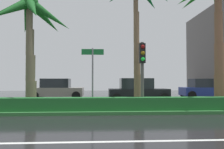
{
  "coord_description": "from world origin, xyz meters",
  "views": [
    {
      "loc": [
        0.73,
        -3.31,
        1.53
      ],
      "look_at": [
        1.66,
        13.66,
        2.05
      ],
      "focal_mm": 33.66,
      "sensor_mm": 36.0,
      "label": 1
    }
  ],
  "objects_px": {
    "palm_tree_centre_right": "(217,3)",
    "car_in_traffic_fourth": "(205,89)",
    "street_name_sign": "(93,70)",
    "palm_tree_centre_left": "(30,21)",
    "traffic_signal_median_right": "(142,63)",
    "car_in_traffic_second": "(57,89)",
    "car_in_traffic_third": "(137,91)"
  },
  "relations": [
    {
      "from": "palm_tree_centre_right",
      "to": "car_in_traffic_fourth",
      "type": "distance_m",
      "value": 9.14
    },
    {
      "from": "palm_tree_centre_left",
      "to": "car_in_traffic_second",
      "type": "relative_size",
      "value": 1.41
    },
    {
      "from": "car_in_traffic_fourth",
      "to": "street_name_sign",
      "type": "bearing_deg",
      "value": -141.28
    },
    {
      "from": "car_in_traffic_second",
      "to": "palm_tree_centre_right",
      "type": "bearing_deg",
      "value": -34.63
    },
    {
      "from": "traffic_signal_median_right",
      "to": "street_name_sign",
      "type": "xyz_separation_m",
      "value": [
        -2.44,
        0.27,
        -0.33
      ]
    },
    {
      "from": "street_name_sign",
      "to": "car_in_traffic_third",
      "type": "relative_size",
      "value": 0.7
    },
    {
      "from": "car_in_traffic_second",
      "to": "traffic_signal_median_right",
      "type": "bearing_deg",
      "value": -54.11
    },
    {
      "from": "car_in_traffic_third",
      "to": "car_in_traffic_fourth",
      "type": "xyz_separation_m",
      "value": [
        6.6,
        2.94,
        0.0
      ]
    },
    {
      "from": "palm_tree_centre_left",
      "to": "traffic_signal_median_right",
      "type": "relative_size",
      "value": 1.84
    },
    {
      "from": "car_in_traffic_fourth",
      "to": "traffic_signal_median_right",
      "type": "bearing_deg",
      "value": -132.08
    },
    {
      "from": "palm_tree_centre_right",
      "to": "street_name_sign",
      "type": "distance_m",
      "value": 7.79
    },
    {
      "from": "palm_tree_centre_right",
      "to": "car_in_traffic_fourth",
      "type": "xyz_separation_m",
      "value": [
        2.88,
        7.1,
        -4.98
      ]
    },
    {
      "from": "car_in_traffic_second",
      "to": "palm_tree_centre_left",
      "type": "bearing_deg",
      "value": -91.16
    },
    {
      "from": "palm_tree_centre_right",
      "to": "car_in_traffic_fourth",
      "type": "height_order",
      "value": "palm_tree_centre_right"
    },
    {
      "from": "palm_tree_centre_left",
      "to": "traffic_signal_median_right",
      "type": "distance_m",
      "value": 6.42
    },
    {
      "from": "traffic_signal_median_right",
      "to": "car_in_traffic_fourth",
      "type": "relative_size",
      "value": 0.76
    },
    {
      "from": "palm_tree_centre_left",
      "to": "street_name_sign",
      "type": "distance_m",
      "value": 4.43
    },
    {
      "from": "traffic_signal_median_right",
      "to": "car_in_traffic_third",
      "type": "bearing_deg",
      "value": 82.62
    },
    {
      "from": "palm_tree_centre_left",
      "to": "car_in_traffic_fourth",
      "type": "relative_size",
      "value": 1.41
    },
    {
      "from": "street_name_sign",
      "to": "palm_tree_centre_left",
      "type": "bearing_deg",
      "value": 164.19
    },
    {
      "from": "palm_tree_centre_left",
      "to": "car_in_traffic_second",
      "type": "bearing_deg",
      "value": 88.84
    },
    {
      "from": "palm_tree_centre_right",
      "to": "street_name_sign",
      "type": "height_order",
      "value": "palm_tree_centre_right"
    },
    {
      "from": "car_in_traffic_third",
      "to": "car_in_traffic_fourth",
      "type": "relative_size",
      "value": 1.0
    },
    {
      "from": "car_in_traffic_second",
      "to": "car_in_traffic_fourth",
      "type": "height_order",
      "value": "same"
    },
    {
      "from": "palm_tree_centre_left",
      "to": "car_in_traffic_third",
      "type": "distance_m",
      "value": 8.52
    },
    {
      "from": "car_in_traffic_second",
      "to": "car_in_traffic_fourth",
      "type": "relative_size",
      "value": 1.0
    },
    {
      "from": "traffic_signal_median_right",
      "to": "car_in_traffic_third",
      "type": "xyz_separation_m",
      "value": [
        0.66,
        5.09,
        -1.58
      ]
    },
    {
      "from": "car_in_traffic_third",
      "to": "car_in_traffic_fourth",
      "type": "distance_m",
      "value": 7.23
    },
    {
      "from": "traffic_signal_median_right",
      "to": "street_name_sign",
      "type": "distance_m",
      "value": 2.47
    },
    {
      "from": "palm_tree_centre_right",
      "to": "car_in_traffic_third",
      "type": "bearing_deg",
      "value": 131.78
    },
    {
      "from": "car_in_traffic_third",
      "to": "street_name_sign",
      "type": "bearing_deg",
      "value": -122.68
    },
    {
      "from": "traffic_signal_median_right",
      "to": "car_in_traffic_second",
      "type": "relative_size",
      "value": 0.76
    }
  ]
}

